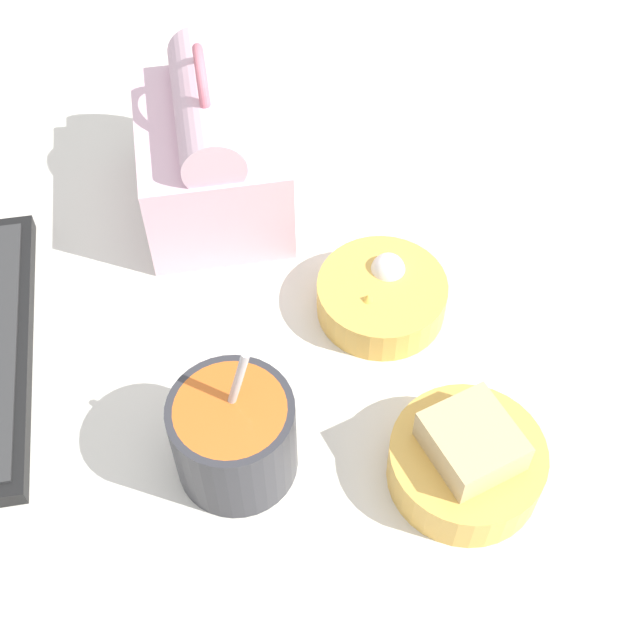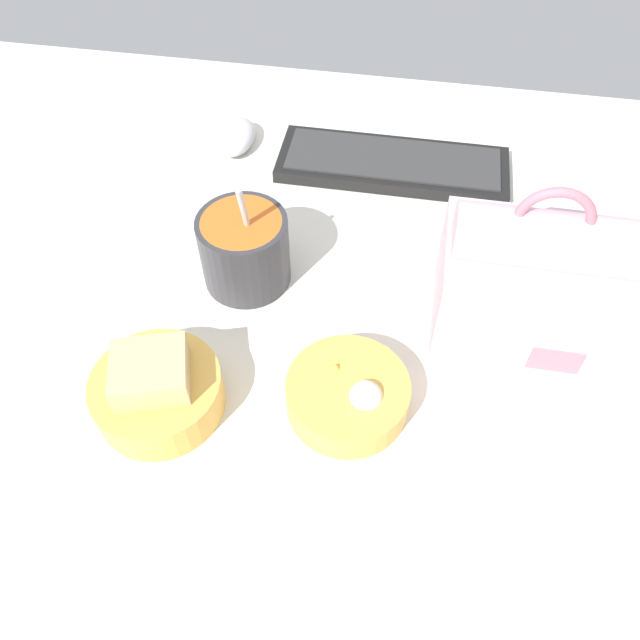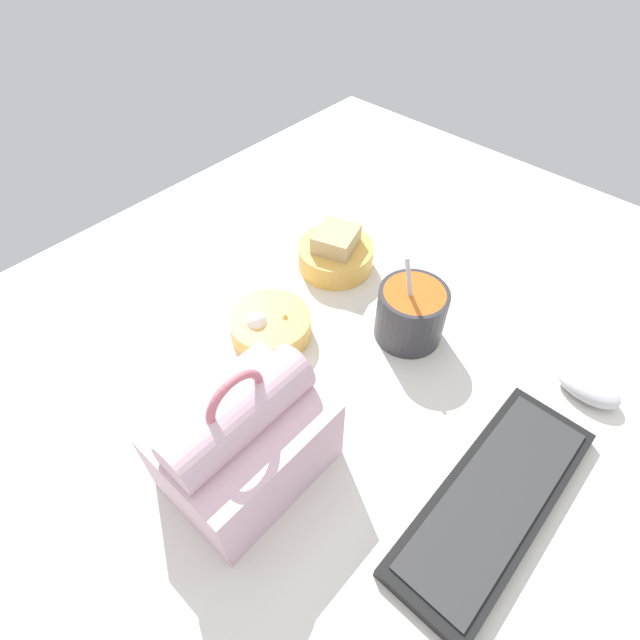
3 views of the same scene
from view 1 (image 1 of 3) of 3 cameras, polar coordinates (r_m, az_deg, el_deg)
desk_surface at (r=85.33cm, az=-1.35°, el=-3.02°), size 140.00×110.00×2.00cm
lunch_bag at (r=93.62cm, az=-6.97°, el=10.58°), size 19.09×14.74×19.48cm
soup_cup at (r=75.09cm, az=-5.53°, el=-7.38°), size 10.47×10.47×15.26cm
bento_bowl_sandwich at (r=76.83cm, az=9.37°, el=-8.83°), size 13.24×13.24×7.71cm
bento_bowl_snacks at (r=86.69cm, az=3.94°, el=1.55°), size 12.63×12.63×5.37cm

